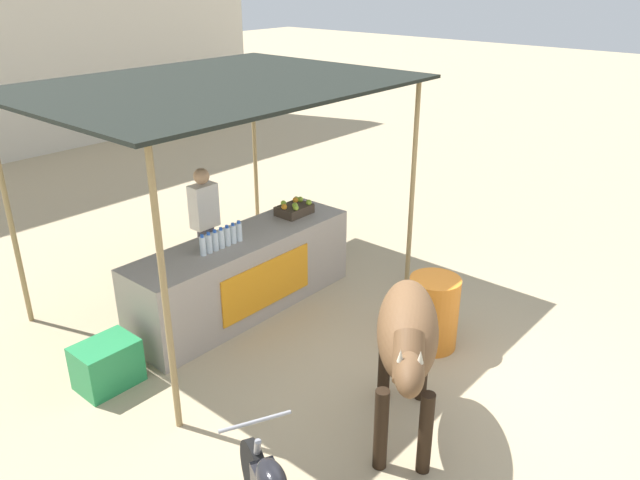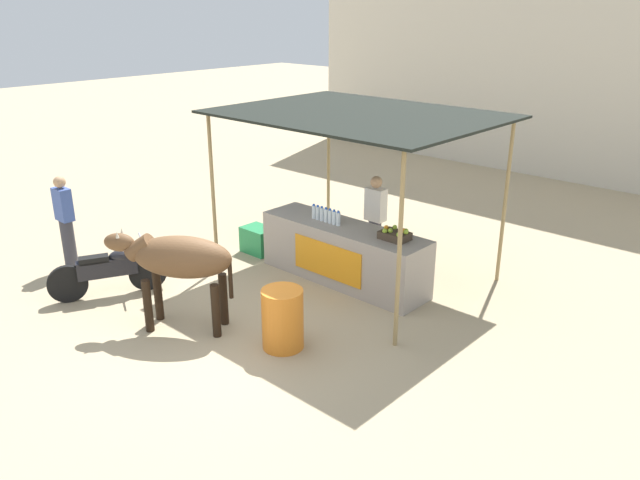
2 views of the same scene
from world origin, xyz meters
name	(u,v)px [view 1 (image 1 of 2)]	position (x,y,z in m)	size (l,w,h in m)	color
ground_plane	(391,377)	(0.00, 0.00, 0.00)	(60.00, 60.00, 0.00)	tan
stall_counter	(244,274)	(0.00, 2.20, 0.48)	(3.00, 0.82, 0.96)	#9E9389
stall_awning	(216,92)	(0.00, 2.50, 2.63)	(4.20, 3.20, 2.74)	black
water_bottle_row	(221,239)	(-0.35, 2.15, 1.07)	(0.61, 0.07, 0.25)	silver
fruit_crate	(294,209)	(0.97, 2.25, 1.03)	(0.44, 0.32, 0.18)	#3F3326
vendor_behind_counter	(206,229)	(0.06, 2.95, 0.85)	(0.34, 0.22, 1.65)	#383842
cooler_box	(107,364)	(-1.97, 2.10, 0.24)	(0.60, 0.44, 0.48)	#268C4C
water_barrel	(433,312)	(0.80, 0.01, 0.42)	(0.56, 0.56, 0.83)	orange
cow	(407,337)	(-0.64, -0.56, 1.03)	(1.71, 1.32, 1.44)	brown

